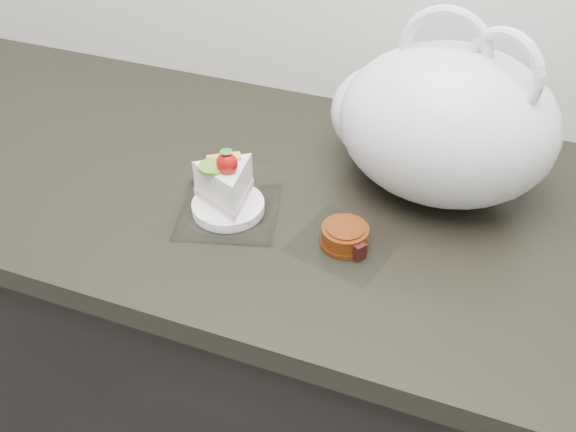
{
  "coord_description": "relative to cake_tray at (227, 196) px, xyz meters",
  "views": [
    {
      "loc": [
        0.23,
        0.91,
        1.53
      ],
      "look_at": [
        -0.02,
        1.58,
        0.94
      ],
      "focal_mm": 40.0,
      "sensor_mm": 36.0,
      "label": 1
    }
  ],
  "objects": [
    {
      "name": "mooncake_wrap",
      "position": [
        0.19,
        -0.01,
        -0.02
      ],
      "size": [
        0.17,
        0.16,
        0.03
      ],
      "rotation": [
        0.0,
        0.0,
        -0.07
      ],
      "color": "white",
      "rests_on": "counter"
    },
    {
      "name": "counter",
      "position": [
        0.13,
        0.09,
        -0.48
      ],
      "size": [
        2.04,
        0.64,
        0.9
      ],
      "color": "black",
      "rests_on": "ground"
    },
    {
      "name": "plastic_bag",
      "position": [
        0.27,
        0.18,
        0.09
      ],
      "size": [
        0.41,
        0.33,
        0.3
      ],
      "rotation": [
        0.0,
        0.0,
        -0.27
      ],
      "color": "white",
      "rests_on": "counter"
    },
    {
      "name": "cake_tray",
      "position": [
        0.0,
        0.0,
        0.0
      ],
      "size": [
        0.19,
        0.19,
        0.12
      ],
      "rotation": [
        0.0,
        0.0,
        0.27
      ],
      "color": "white",
      "rests_on": "counter"
    }
  ]
}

